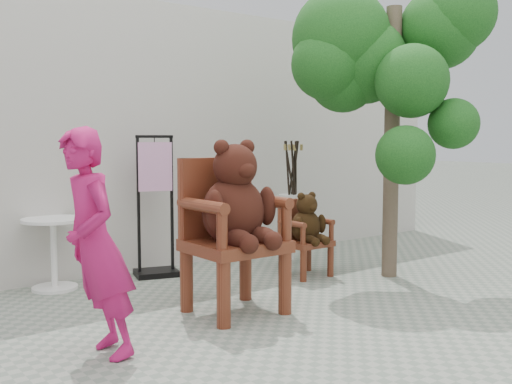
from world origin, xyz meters
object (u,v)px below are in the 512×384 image
(display_stand, at_px, (156,222))
(stool_bucket, at_px, (291,209))
(cafe_table, at_px, (54,245))
(chair_small, at_px, (305,227))
(tree, at_px, (382,56))
(chair_big, at_px, (233,213))
(person, at_px, (96,245))

(display_stand, height_order, stool_bucket, display_stand)
(cafe_table, xyz_separation_m, display_stand, (1.07, -0.08, 0.14))
(chair_small, bearing_deg, stool_bucket, 61.06)
(tree, bearing_deg, stool_bucket, 101.98)
(chair_big, bearing_deg, stool_bucket, 36.05)
(chair_small, xyz_separation_m, cafe_table, (-2.35, 1.06, -0.09))
(person, distance_m, tree, 3.71)
(chair_small, distance_m, person, 2.92)
(cafe_table, distance_m, tree, 3.84)
(chair_big, distance_m, stool_bucket, 2.17)
(chair_big, height_order, cafe_table, chair_big)
(chair_big, distance_m, display_stand, 1.63)
(chair_small, xyz_separation_m, tree, (0.59, -0.51, 1.81))
(chair_big, height_order, chair_small, chair_big)
(chair_big, relative_size, display_stand, 0.97)
(person, xyz_separation_m, tree, (3.34, 0.46, 1.56))
(cafe_table, height_order, tree, tree)
(cafe_table, bearing_deg, display_stand, -4.48)
(chair_big, bearing_deg, tree, 3.63)
(chair_small, bearing_deg, display_stand, 142.79)
(stool_bucket, bearing_deg, tree, -78.02)
(cafe_table, distance_m, display_stand, 1.09)
(cafe_table, bearing_deg, chair_small, -24.17)
(chair_small, distance_m, cafe_table, 2.58)
(chair_big, relative_size, chair_small, 1.62)
(display_stand, distance_m, tree, 2.96)
(chair_big, xyz_separation_m, stool_bucket, (1.74, 1.27, -0.21))
(chair_big, relative_size, stool_bucket, 1.01)
(chair_big, xyz_separation_m, cafe_table, (-0.96, 1.69, -0.41))
(person, relative_size, cafe_table, 2.20)
(person, xyz_separation_m, cafe_table, (0.39, 2.02, -0.33))
(chair_small, xyz_separation_m, stool_bucket, (0.35, 0.64, 0.11))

